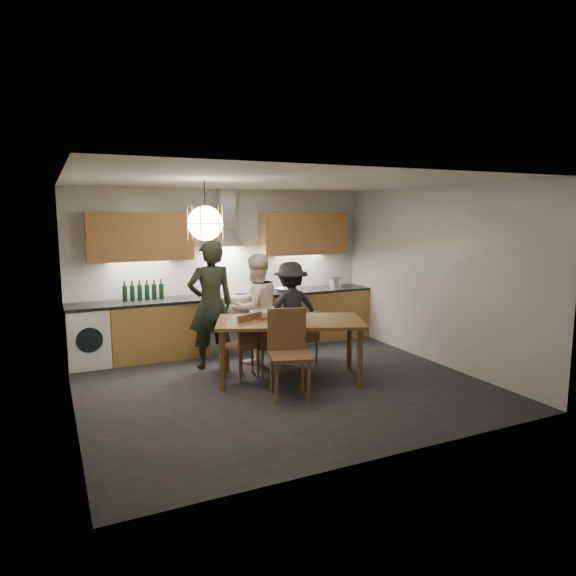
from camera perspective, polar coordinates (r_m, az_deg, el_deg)
name	(u,v)px	position (r m, az deg, el deg)	size (l,w,h in m)	color
ground	(281,384)	(6.83, -0.77, -10.62)	(5.00, 5.00, 0.00)	black
room_shell	(281,254)	(6.47, -0.80, 3.81)	(5.02, 4.52, 2.61)	silver
counter_run	(233,322)	(8.46, -6.15, -3.75)	(5.00, 0.62, 0.90)	tan
range_stove	(232,322)	(8.45, -6.29, -3.83)	(0.90, 0.60, 0.92)	silver
wall_fixtures	(228,234)	(8.38, -6.72, 5.94)	(4.30, 0.54, 1.10)	#BC8248
pendant_lamp	(205,223)	(6.01, -9.17, 7.11)	(0.43, 0.43, 0.70)	black
dining_table	(290,327)	(6.84, 0.20, -4.35)	(2.14, 1.61, 0.81)	brown
chair_back_left	(245,341)	(6.92, -4.83, -5.89)	(0.54, 0.54, 0.91)	brown
chair_back_mid	(270,341)	(7.06, -2.03, -5.88)	(0.41, 0.41, 0.84)	brown
chair_back_right	(306,335)	(7.46, 2.00, -5.24)	(0.46, 0.46, 0.81)	brown
chair_front	(288,347)	(6.27, 0.05, -6.54)	(0.59, 0.59, 1.06)	brown
person_left	(211,305)	(7.42, -8.58, -1.83)	(0.67, 0.44, 1.84)	black
person_mid	(256,308)	(7.63, -3.60, -2.28)	(0.79, 0.62, 1.62)	white
person_right	(291,309)	(7.93, 0.31, -2.39)	(0.96, 0.55, 1.48)	black
mixing_bowl	(283,290)	(8.61, -0.51, -0.22)	(0.28, 0.28, 0.07)	silver
stock_pot	(335,283)	(9.20, 5.28, 0.59)	(0.23, 0.23, 0.16)	silver
wine_bottles	(143,290)	(8.10, -15.78, -0.24)	(0.62, 0.07, 0.31)	black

